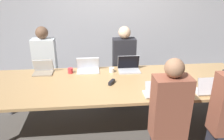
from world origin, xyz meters
name	(u,v)px	position (x,y,z in m)	size (l,w,h in m)	color
ground_plane	(119,123)	(0.00, 0.00, 0.00)	(24.00, 24.00, 0.00)	#4C4742
curtain_wall	(109,18)	(0.00, 1.79, 1.40)	(12.00, 0.06, 2.80)	#ADADB2
conference_table	(119,85)	(0.00, 0.00, 0.68)	(3.96, 1.26, 0.73)	tan
laptop_far_center	(129,66)	(0.21, 0.42, 0.81)	(0.36, 0.24, 0.25)	#B7B7BC
person_far_center	(124,65)	(0.19, 0.80, 0.68)	(0.40, 0.24, 1.40)	#2D2D38
cup_far_center	(112,70)	(-0.08, 0.38, 0.77)	(0.08, 0.08, 0.08)	white
laptop_far_midleft	(88,67)	(-0.46, 0.46, 0.80)	(0.37, 0.24, 0.23)	silver
cup_far_midleft	(70,71)	(-0.75, 0.40, 0.78)	(0.08, 0.08, 0.08)	red
laptop_far_left	(43,69)	(-1.18, 0.44, 0.80)	(0.31, 0.24, 0.23)	gray
person_far_left	(46,66)	(-1.24, 0.92, 0.68)	(0.40, 0.24, 1.40)	#2D2D38
laptop_near_midright	(157,92)	(0.43, -0.48, 0.80)	(0.33, 0.22, 0.22)	silver
person_near_midright	(169,119)	(0.45, -0.90, 0.67)	(0.40, 0.24, 1.39)	#2D2D38
cup_near_midright	(176,92)	(0.68, -0.48, 0.77)	(0.09, 0.09, 0.08)	white
bottle_near_midright	(174,85)	(0.68, -0.40, 0.84)	(0.07, 0.07, 0.25)	black
laptop_near_right	(207,89)	(1.10, -0.47, 0.80)	(0.31, 0.24, 0.24)	silver
cup_near_right	(189,89)	(0.87, -0.43, 0.79)	(0.08, 0.08, 0.10)	red
bottle_near_right	(222,80)	(1.38, -0.32, 0.85)	(0.07, 0.07, 0.27)	black
stapler	(112,82)	(-0.12, -0.06, 0.76)	(0.11, 0.15, 0.05)	black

